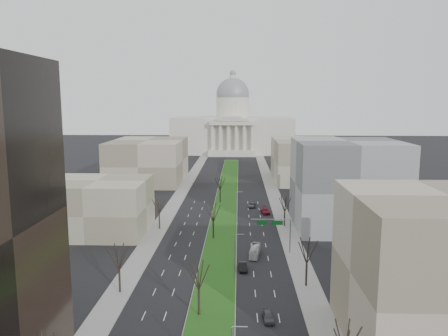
% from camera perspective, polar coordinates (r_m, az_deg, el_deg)
% --- Properties ---
extents(ground, '(600.00, 600.00, 0.00)m').
position_cam_1_polar(ground, '(150.67, 0.25, -4.55)').
color(ground, black).
rests_on(ground, ground).
extents(median, '(8.00, 222.03, 0.20)m').
position_cam_1_polar(median, '(149.66, 0.24, -4.60)').
color(median, '#999993').
rests_on(median, ground).
extents(sidewalk_left, '(5.00, 330.00, 0.15)m').
position_cam_1_polar(sidewalk_left, '(128.27, -7.99, -6.98)').
color(sidewalk_left, gray).
rests_on(sidewalk_left, ground).
extents(sidewalk_right, '(5.00, 330.00, 0.15)m').
position_cam_1_polar(sidewalk_right, '(127.07, 7.88, -7.13)').
color(sidewalk_right, gray).
rests_on(sidewalk_right, ground).
extents(capitol, '(80.00, 46.00, 55.00)m').
position_cam_1_polar(capitol, '(296.76, 1.13, 5.19)').
color(capitol, beige).
rests_on(capitol, ground).
extents(building_beige_left, '(26.00, 22.00, 14.00)m').
position_cam_1_polar(building_beige_left, '(120.87, -16.16, -4.83)').
color(building_beige_left, gray).
rests_on(building_beige_left, ground).
extents(building_tan_right, '(26.00, 24.00, 22.00)m').
position_cam_1_polar(building_tan_right, '(69.34, 26.85, -12.16)').
color(building_tan_right, gray).
rests_on(building_tan_right, ground).
extents(building_grey_right, '(28.00, 26.00, 24.00)m').
position_cam_1_polar(building_grey_right, '(124.29, 15.73, -2.09)').
color(building_grey_right, slate).
rests_on(building_grey_right, ground).
extents(building_far_left, '(30.00, 40.00, 18.00)m').
position_cam_1_polar(building_far_left, '(192.40, -9.86, 0.95)').
color(building_far_left, gray).
rests_on(building_far_left, ground).
extents(building_far_right, '(30.00, 40.00, 18.00)m').
position_cam_1_polar(building_far_right, '(195.69, 10.96, 1.05)').
color(building_far_right, gray).
rests_on(building_far_right, ground).
extents(tree_left_mid, '(5.40, 5.40, 9.72)m').
position_cam_1_polar(tree_left_mid, '(82.40, -13.59, -11.11)').
color(tree_left_mid, black).
rests_on(tree_left_mid, ground).
extents(tree_left_far, '(5.28, 5.28, 9.50)m').
position_cam_1_polar(tree_left_far, '(119.85, -8.49, -4.77)').
color(tree_left_far, black).
rests_on(tree_left_far, ground).
extents(tree_right_mid, '(5.52, 5.52, 9.94)m').
position_cam_1_polar(tree_right_mid, '(84.22, 10.80, -10.46)').
color(tree_right_mid, black).
rests_on(tree_right_mid, ground).
extents(tree_right_far, '(5.04, 5.04, 9.07)m').
position_cam_1_polar(tree_right_far, '(122.53, 7.95, -4.61)').
color(tree_right_far, black).
rests_on(tree_right_far, ground).
extents(tree_median_a, '(5.40, 5.40, 9.72)m').
position_cam_1_polar(tree_median_a, '(72.36, -3.33, -13.73)').
color(tree_median_a, black).
rests_on(tree_median_a, ground).
extents(tree_median_b, '(5.40, 5.40, 9.72)m').
position_cam_1_polar(tree_median_b, '(110.28, -1.42, -5.78)').
color(tree_median_b, black).
rests_on(tree_median_b, ground).
extents(tree_median_c, '(5.40, 5.40, 9.72)m').
position_cam_1_polar(tree_median_c, '(149.29, -0.51, -1.93)').
color(tree_median_c, black).
rests_on(tree_median_c, ground).
extents(streetlamp_median_b, '(1.90, 0.20, 9.16)m').
position_cam_1_polar(streetlamp_median_b, '(86.85, 1.47, -11.35)').
color(streetlamp_median_b, gray).
rests_on(streetlamp_median_b, ground).
extents(streetlamp_median_c, '(1.90, 0.20, 9.16)m').
position_cam_1_polar(streetlamp_median_c, '(125.18, 1.64, -5.05)').
color(streetlamp_median_c, gray).
rests_on(streetlamp_median_c, ground).
extents(mast_arm_signs, '(9.12, 0.24, 8.09)m').
position_cam_1_polar(mast_arm_signs, '(101.13, 7.12, -7.71)').
color(mast_arm_signs, gray).
rests_on(mast_arm_signs, ground).
extents(car_grey_near, '(2.04, 4.24, 1.40)m').
position_cam_1_polar(car_grey_near, '(73.73, 5.79, -18.71)').
color(car_grey_near, '#46484D').
rests_on(car_grey_near, ground).
extents(car_black, '(1.96, 4.73, 1.52)m').
position_cam_1_polar(car_black, '(92.56, 2.47, -12.73)').
color(car_black, black).
rests_on(car_black, ground).
extents(car_red, '(2.86, 5.78, 1.62)m').
position_cam_1_polar(car_red, '(137.00, 5.41, -5.60)').
color(car_red, maroon).
rests_on(car_red, ground).
extents(car_grey_far, '(2.86, 5.32, 1.42)m').
position_cam_1_polar(car_grey_far, '(144.81, 3.65, -4.83)').
color(car_grey_far, '#55575D').
rests_on(car_grey_far, ground).
extents(box_van, '(2.88, 8.00, 2.18)m').
position_cam_1_polar(box_van, '(100.65, 4.04, -10.75)').
color(box_van, white).
rests_on(box_van, ground).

